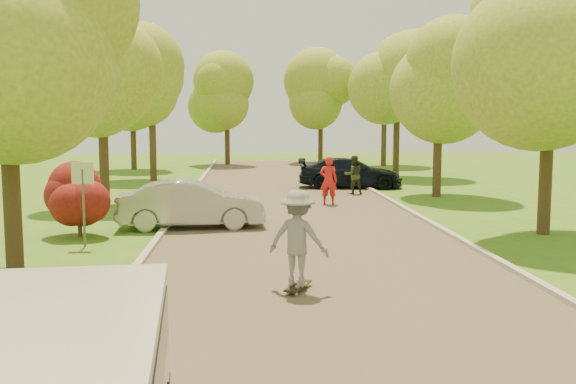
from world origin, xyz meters
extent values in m
plane|color=#36761C|center=(0.00, 0.00, 0.00)|extent=(100.00, 100.00, 0.00)
cube|color=#4C4438|center=(0.00, 8.00, 0.01)|extent=(8.00, 60.00, 0.01)
cube|color=#B2AD9E|center=(-4.05, 8.00, 0.06)|extent=(0.18, 60.00, 0.12)
cube|color=#B2AD9E|center=(4.05, 8.00, 0.06)|extent=(0.18, 60.00, 0.12)
cylinder|color=#59595E|center=(-5.80, 4.00, 1.00)|extent=(0.06, 0.06, 2.00)
cube|color=white|center=(-5.80, 4.00, 1.90)|extent=(0.55, 0.04, 0.55)
cylinder|color=#382619|center=(-6.30, 5.50, 0.35)|extent=(0.12, 0.12, 0.70)
sphere|color=#590F0F|center=(-6.30, 5.50, 1.10)|extent=(1.70, 1.70, 1.70)
cylinder|color=#382619|center=(-6.50, 1.00, 1.80)|extent=(0.36, 0.36, 3.60)
sphere|color=olive|center=(-6.50, 1.00, 4.98)|extent=(4.60, 4.60, 4.60)
cylinder|color=#382619|center=(-7.00, 12.00, 1.57)|extent=(0.36, 0.36, 3.15)
sphere|color=olive|center=(-7.00, 12.00, 4.41)|extent=(4.20, 4.20, 4.20)
sphere|color=olive|center=(-6.37, 12.00, 5.04)|extent=(3.15, 3.15, 3.15)
cylinder|color=#382619|center=(-6.60, 22.00, 1.91)|extent=(0.36, 0.36, 3.83)
sphere|color=olive|center=(-6.60, 22.00, 5.27)|extent=(4.80, 4.80, 4.80)
sphere|color=olive|center=(-5.88, 22.00, 5.99)|extent=(3.60, 3.60, 3.60)
cylinder|color=#382619|center=(6.80, 5.00, 1.91)|extent=(0.36, 0.36, 3.83)
sphere|color=olive|center=(6.80, 5.00, 5.33)|extent=(5.00, 5.00, 5.00)
cylinder|color=#382619|center=(6.40, 14.00, 1.69)|extent=(0.36, 0.36, 3.38)
sphere|color=olive|center=(6.40, 14.00, 4.70)|extent=(4.40, 4.40, 4.40)
sphere|color=olive|center=(7.06, 14.00, 5.36)|extent=(3.30, 3.30, 3.30)
cylinder|color=#382619|center=(7.00, 24.00, 2.02)|extent=(0.36, 0.36, 4.05)
sphere|color=olive|center=(7.00, 24.00, 5.61)|extent=(5.20, 5.20, 5.20)
sphere|color=olive|center=(7.78, 24.00, 6.39)|extent=(3.90, 3.90, 3.90)
cylinder|color=#382619|center=(-9.00, 30.00, 1.80)|extent=(0.36, 0.36, 3.60)
sphere|color=olive|center=(-9.00, 30.00, 5.10)|extent=(5.00, 5.00, 5.00)
sphere|color=olive|center=(-8.25, 30.00, 5.85)|extent=(3.75, 3.75, 3.75)
cylinder|color=#382619|center=(8.00, 32.00, 1.91)|extent=(0.36, 0.36, 3.83)
sphere|color=olive|center=(8.00, 32.00, 5.33)|extent=(5.00, 5.00, 5.00)
sphere|color=olive|center=(8.75, 32.00, 6.08)|extent=(3.75, 3.75, 3.75)
cylinder|color=#382619|center=(-3.00, 34.00, 1.69)|extent=(0.36, 0.36, 3.38)
sphere|color=olive|center=(-3.00, 34.00, 4.81)|extent=(4.80, 4.80, 4.80)
sphere|color=olive|center=(-2.28, 34.00, 5.53)|extent=(3.60, 3.60, 3.60)
cylinder|color=#382619|center=(4.00, 36.00, 1.80)|extent=(0.36, 0.36, 3.60)
sphere|color=olive|center=(4.00, 36.00, 5.10)|extent=(5.00, 5.00, 5.00)
sphere|color=olive|center=(4.75, 36.00, 5.85)|extent=(3.75, 3.75, 3.75)
cube|color=black|center=(-3.22, -7.59, 1.29)|extent=(2.04, 3.27, 0.51)
imported|color=#A3A3A8|center=(-3.30, 6.74, 0.72)|extent=(4.46, 1.81, 1.44)
imported|color=black|center=(3.30, 17.74, 0.72)|extent=(5.12, 2.48, 1.44)
cube|color=black|center=(-0.68, -0.67, 0.11)|extent=(0.62, 0.96, 0.02)
cylinder|color=#BFCC4C|center=(-0.47, -0.40, 0.05)|extent=(0.06, 0.08, 0.07)
cylinder|color=#BFCC4C|center=(-0.62, -0.34, 0.05)|extent=(0.06, 0.08, 0.07)
cylinder|color=#BFCC4C|center=(-0.74, -1.01, 0.05)|extent=(0.06, 0.08, 0.07)
cylinder|color=#BFCC4C|center=(-0.89, -0.94, 0.05)|extent=(0.06, 0.08, 0.07)
imported|color=gray|center=(-0.68, -0.67, 1.03)|extent=(1.35, 1.10, 1.82)
imported|color=red|center=(1.49, 11.72, 0.93)|extent=(0.77, 0.61, 1.86)
imported|color=#2C331E|center=(3.02, 15.07, 0.85)|extent=(0.92, 0.77, 1.70)
camera|label=1|loc=(-1.64, -12.52, 3.25)|focal=40.00mm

